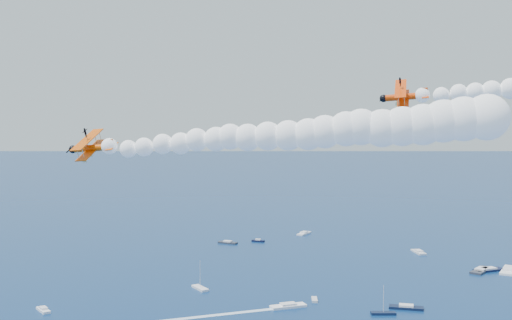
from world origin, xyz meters
The scene contains 4 objects.
biplane_lead centered at (20.01, 32.29, 58.28)m, with size 7.73×8.67×5.23m, color #E83D04, non-canonical shape.
biplane_trail centered at (-14.79, -2.28, 50.49)m, with size 7.36×8.25×4.97m, color #E55104, non-canonical shape.
smoke_trail_trail centered at (12.36, 7.91, 52.69)m, with size 54.68×24.27×10.39m, color white, non-canonical shape.
spectator_boats centered at (-9.69, 112.13, 0.35)m, with size 205.91×181.94×0.70m.
Camera 1 is at (57.63, -68.63, 55.32)m, focal length 45.51 mm.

